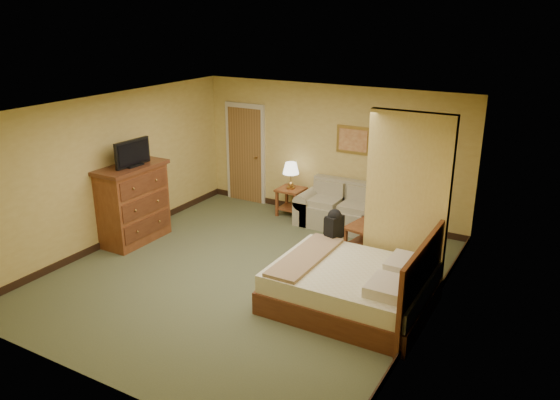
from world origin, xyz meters
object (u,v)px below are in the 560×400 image
Objects in this scene: loveseat at (342,213)px; dresser at (133,203)px; coffee_table at (371,233)px; bed at (355,287)px.

dresser reaches higher than loveseat.
loveseat is 3.83m from dresser.
coffee_table is (0.88, -0.80, 0.05)m from loveseat.
dresser is at bearing -140.48° from loveseat.
loveseat reaches higher than coffee_table.
loveseat is 0.80× the size of bed.
dresser reaches higher than bed.
dresser is at bearing -157.02° from coffee_table.
dresser is 0.65× the size of bed.
bed is (0.47, -1.87, -0.01)m from coffee_table.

